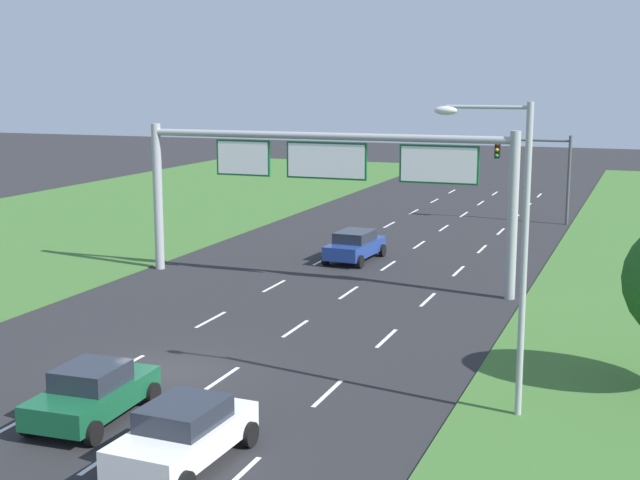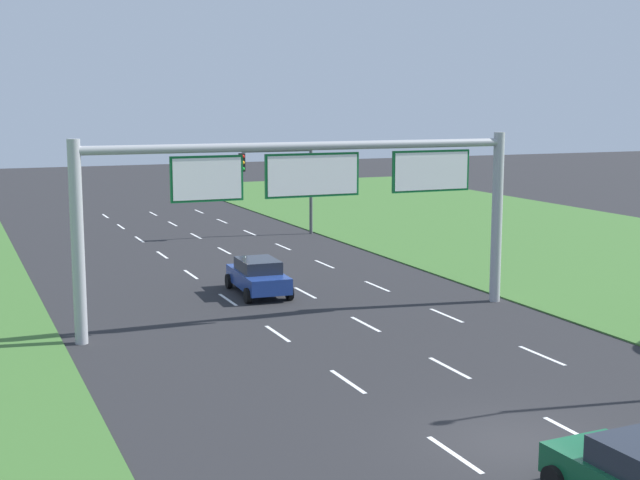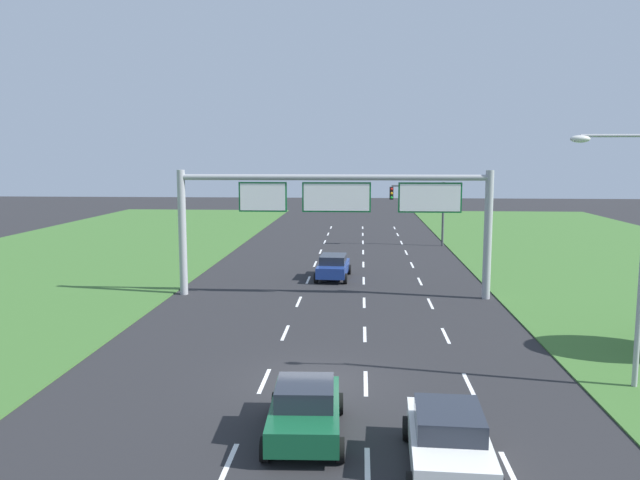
{
  "view_description": "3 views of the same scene",
  "coord_description": "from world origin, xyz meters",
  "px_view_note": "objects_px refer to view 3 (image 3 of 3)",
  "views": [
    {
      "loc": [
        13.89,
        -23.3,
        9.08
      ],
      "look_at": [
        1.42,
        9.43,
        2.72
      ],
      "focal_mm": 50.0,
      "sensor_mm": 36.0,
      "label": 1
    },
    {
      "loc": [
        -12.46,
        -17.11,
        8.22
      ],
      "look_at": [
        -0.27,
        11.58,
        3.37
      ],
      "focal_mm": 50.0,
      "sensor_mm": 36.0,
      "label": 2
    },
    {
      "loc": [
        1.53,
        -20.53,
        7.64
      ],
      "look_at": [
        -0.71,
        13.57,
        3.14
      ],
      "focal_mm": 35.0,
      "sensor_mm": 36.0,
      "label": 3
    }
  ],
  "objects_px": {
    "car_lead_silver": "(333,266)",
    "traffic_light_mast": "(421,202)",
    "car_mid_lane": "(305,409)",
    "street_lamp": "(632,238)",
    "sign_gantry": "(338,207)",
    "car_near_red": "(448,438)"
  },
  "relations": [
    {
      "from": "car_lead_silver",
      "to": "car_mid_lane",
      "type": "xyz_separation_m",
      "value": [
        0.24,
        -22.77,
        -0.03
      ]
    },
    {
      "from": "sign_gantry",
      "to": "car_mid_lane",
      "type": "bearing_deg",
      "value": -90.74
    },
    {
      "from": "sign_gantry",
      "to": "street_lamp",
      "type": "xyz_separation_m",
      "value": [
        10.07,
        -13.24,
        0.11
      ]
    },
    {
      "from": "sign_gantry",
      "to": "car_lead_silver",
      "type": "bearing_deg",
      "value": 95.12
    },
    {
      "from": "street_lamp",
      "to": "car_lead_silver",
      "type": "bearing_deg",
      "value": 119.75
    },
    {
      "from": "car_lead_silver",
      "to": "street_lamp",
      "type": "relative_size",
      "value": 0.52
    },
    {
      "from": "sign_gantry",
      "to": "street_lamp",
      "type": "distance_m",
      "value": 16.63
    },
    {
      "from": "car_mid_lane",
      "to": "traffic_light_mast",
      "type": "bearing_deg",
      "value": 77.75
    },
    {
      "from": "car_mid_lane",
      "to": "sign_gantry",
      "type": "xyz_separation_m",
      "value": [
        0.23,
        17.57,
        4.2
      ]
    },
    {
      "from": "car_lead_silver",
      "to": "traffic_light_mast",
      "type": "distance_m",
      "value": 17.26
    },
    {
      "from": "car_near_red",
      "to": "street_lamp",
      "type": "bearing_deg",
      "value": 44.16
    },
    {
      "from": "car_near_red",
      "to": "sign_gantry",
      "type": "height_order",
      "value": "sign_gantry"
    },
    {
      "from": "car_near_red",
      "to": "street_lamp",
      "type": "distance_m",
      "value": 9.87
    },
    {
      "from": "traffic_light_mast",
      "to": "street_lamp",
      "type": "height_order",
      "value": "street_lamp"
    },
    {
      "from": "car_mid_lane",
      "to": "street_lamp",
      "type": "bearing_deg",
      "value": 20.5
    },
    {
      "from": "car_mid_lane",
      "to": "street_lamp",
      "type": "relative_size",
      "value": 0.49
    },
    {
      "from": "car_lead_silver",
      "to": "street_lamp",
      "type": "bearing_deg",
      "value": -57.13
    },
    {
      "from": "car_mid_lane",
      "to": "car_near_red",
      "type": "bearing_deg",
      "value": -25.79
    },
    {
      "from": "car_mid_lane",
      "to": "traffic_light_mast",
      "type": "height_order",
      "value": "traffic_light_mast"
    },
    {
      "from": "car_mid_lane",
      "to": "sign_gantry",
      "type": "relative_size",
      "value": 0.24
    },
    {
      "from": "street_lamp",
      "to": "sign_gantry",
      "type": "bearing_deg",
      "value": 127.27
    },
    {
      "from": "car_mid_lane",
      "to": "traffic_light_mast",
      "type": "relative_size",
      "value": 0.75
    }
  ]
}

